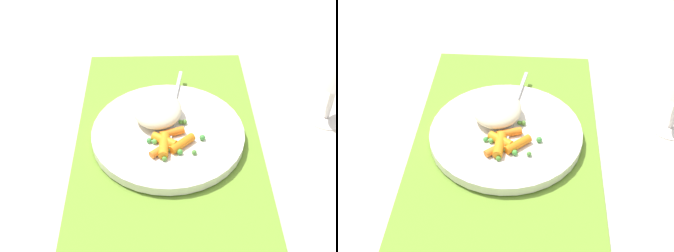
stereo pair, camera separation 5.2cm
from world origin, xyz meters
TOP-DOWN VIEW (x-y plane):
  - ground_plane at (0.00, 0.00)m, footprint 2.40×2.40m
  - placemat at (0.00, 0.00)m, footprint 0.52×0.32m
  - plate at (0.00, 0.00)m, footprint 0.26×0.26m
  - rice_mound at (-0.03, -0.02)m, footprint 0.10×0.08m
  - carrot_portion at (0.04, 0.00)m, footprint 0.07×0.08m
  - pea_scatter at (0.02, 0.01)m, footprint 0.10×0.10m
  - fork at (-0.05, 0.01)m, footprint 0.20×0.05m

SIDE VIEW (x-z plane):
  - ground_plane at x=0.00m, z-range 0.00..0.00m
  - placemat at x=0.00m, z-range 0.00..0.01m
  - plate at x=0.00m, z-range 0.01..0.02m
  - fork at x=-0.05m, z-range 0.02..0.03m
  - pea_scatter at x=0.02m, z-range 0.02..0.03m
  - carrot_portion at x=0.04m, z-range 0.02..0.04m
  - rice_mound at x=-0.03m, z-range 0.02..0.06m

